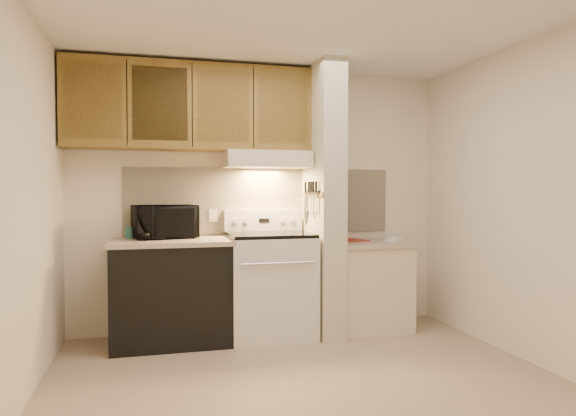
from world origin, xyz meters
name	(u,v)px	position (x,y,z in m)	size (l,w,h in m)	color
floor	(306,381)	(0.00, 0.00, 0.00)	(3.60, 3.60, 0.00)	tan
ceiling	(306,21)	(0.00, 0.00, 2.50)	(3.60, 3.60, 0.00)	white
wall_back	(262,199)	(0.00, 1.50, 1.25)	(3.60, 0.02, 2.50)	white
wall_left	(20,205)	(-1.80, 0.00, 1.25)	(0.02, 3.00, 2.50)	white
wall_right	(527,202)	(1.80, 0.00, 1.25)	(0.02, 3.00, 2.50)	white
backsplash	(262,201)	(0.00, 1.49, 1.24)	(2.60, 0.02, 0.63)	#F2E5C4
range_body	(270,286)	(0.00, 1.16, 0.46)	(0.76, 0.65, 0.92)	silver
oven_window	(278,288)	(0.00, 0.84, 0.50)	(0.50, 0.01, 0.30)	black
oven_handle	(279,263)	(0.00, 0.80, 0.72)	(0.02, 0.02, 0.65)	silver
cooktop	(270,235)	(0.00, 1.16, 0.94)	(0.74, 0.64, 0.03)	black
range_backguard	(263,220)	(0.00, 1.44, 1.05)	(0.76, 0.08, 0.20)	silver
range_display	(264,220)	(0.00, 1.40, 1.05)	(0.10, 0.01, 0.04)	black
range_knob_left_outer	(235,221)	(-0.28, 1.40, 1.05)	(0.05, 0.05, 0.02)	silver
range_knob_left_inner	(246,221)	(-0.18, 1.40, 1.05)	(0.05, 0.05, 0.02)	silver
range_knob_right_inner	(282,220)	(0.18, 1.40, 1.05)	(0.05, 0.05, 0.02)	silver
range_knob_right_outer	(292,220)	(0.28, 1.40, 1.05)	(0.05, 0.05, 0.02)	silver
dishwasher_front	(171,294)	(-0.88, 1.17, 0.43)	(1.00, 0.63, 0.87)	black
left_countertop	(171,242)	(-0.88, 1.17, 0.89)	(1.04, 0.67, 0.04)	#B3A28E
spoon_rest	(172,237)	(-0.87, 1.36, 0.92)	(0.21, 0.07, 0.01)	black
teal_jar	(130,232)	(-1.23, 1.39, 0.96)	(0.09, 0.09, 0.10)	#326F63
outlet	(213,215)	(-0.48, 1.48, 1.10)	(0.08, 0.01, 0.12)	beige
microwave	(165,222)	(-0.93, 1.31, 1.06)	(0.53, 0.36, 0.30)	black
partition_pillar	(323,200)	(0.51, 1.15, 1.25)	(0.22, 0.70, 2.50)	beige
pillar_trim	(311,194)	(0.39, 1.15, 1.30)	(0.01, 0.70, 0.04)	olive
knife_strip	(312,192)	(0.39, 1.10, 1.32)	(0.02, 0.42, 0.04)	black
knife_blade_a	(316,204)	(0.38, 0.95, 1.22)	(0.01, 0.04, 0.16)	silver
knife_handle_a	(316,187)	(0.38, 0.94, 1.37)	(0.02, 0.02, 0.10)	black
knife_blade_b	(313,205)	(0.38, 1.03, 1.21)	(0.01, 0.04, 0.18)	silver
knife_handle_b	(313,187)	(0.38, 1.03, 1.37)	(0.02, 0.02, 0.10)	black
knife_blade_c	(311,205)	(0.38, 1.09, 1.20)	(0.01, 0.04, 0.20)	silver
knife_handle_c	(311,187)	(0.38, 1.10, 1.37)	(0.02, 0.02, 0.10)	black
knife_blade_d	(308,203)	(0.38, 1.18, 1.22)	(0.01, 0.04, 0.16)	silver
knife_handle_d	(309,187)	(0.38, 1.17, 1.37)	(0.02, 0.02, 0.10)	black
knife_blade_e	(306,204)	(0.38, 1.25, 1.21)	(0.01, 0.04, 0.18)	silver
knife_handle_e	(306,187)	(0.38, 1.27, 1.37)	(0.02, 0.02, 0.10)	black
oven_mitt	(304,208)	(0.38, 1.32, 1.17)	(0.03, 0.09, 0.22)	gray
right_cab_base	(368,287)	(0.97, 1.15, 0.40)	(0.70, 0.60, 0.81)	beige
right_countertop	(368,243)	(0.97, 1.15, 0.83)	(0.74, 0.64, 0.04)	#B3A28E
red_folder	(352,240)	(0.84, 1.25, 0.85)	(0.21, 0.29, 0.01)	maroon
white_box	(394,240)	(1.19, 1.05, 0.87)	(0.15, 0.10, 0.04)	white
range_hood	(267,160)	(0.00, 1.28, 1.62)	(0.78, 0.44, 0.15)	beige
hood_lip	(272,163)	(0.00, 1.07, 1.58)	(0.78, 0.04, 0.06)	beige
upper_cabinets	(191,108)	(-0.69, 1.32, 2.08)	(2.18, 0.33, 0.77)	olive
cab_door_a	(93,101)	(-1.51, 1.17, 2.08)	(0.46, 0.01, 0.63)	olive
cab_gap_a	(127,102)	(-1.23, 1.16, 2.08)	(0.01, 0.01, 0.73)	black
cab_door_b	(160,104)	(-0.96, 1.17, 2.08)	(0.46, 0.01, 0.63)	olive
cab_gap_b	(192,105)	(-0.69, 1.16, 2.08)	(0.01, 0.01, 0.73)	black
cab_door_c	(223,106)	(-0.42, 1.17, 2.08)	(0.46, 0.01, 0.63)	olive
cab_gap_c	(254,107)	(-0.14, 1.16, 2.08)	(0.01, 0.01, 0.73)	black
cab_door_d	(283,109)	(0.13, 1.17, 2.08)	(0.46, 0.01, 0.63)	olive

